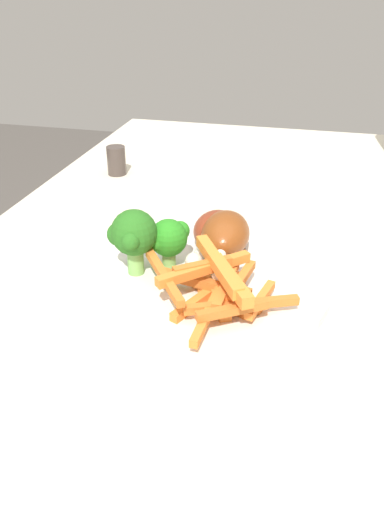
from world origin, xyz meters
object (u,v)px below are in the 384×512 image
object	(u,v)px
dining_table	(230,345)
chicken_drumstick_far	(214,232)
pepper_shaker	(116,161)
chicken_drumstick_near	(225,236)
dinner_plate	(192,277)
broccoli_floret_middle	(132,234)
carrot_fries_pile	(217,286)
broccoli_floret_front	(167,238)

from	to	relation	value
dining_table	chicken_drumstick_far	bearing A→B (deg)	-109.95
chicken_drumstick_far	pepper_shaker	bearing A→B (deg)	-138.03
chicken_drumstick_near	chicken_drumstick_far	size ratio (longest dim) A/B	1.12
chicken_drumstick_near	pepper_shaker	size ratio (longest dim) A/B	2.98
dining_table	pepper_shaker	distance (m)	0.37
dinner_plate	chicken_drumstick_near	distance (m)	0.06
broccoli_floret_middle	carrot_fries_pile	size ratio (longest dim) A/B	0.45
dining_table	broccoli_floret_middle	world-z (taller)	broccoli_floret_middle
broccoli_floret_front	chicken_drumstick_near	distance (m)	0.07
chicken_drumstick_near	broccoli_floret_front	bearing A→B (deg)	-50.22
carrot_fries_pile	chicken_drumstick_far	world-z (taller)	carrot_fries_pile
broccoli_floret_front	chicken_drumstick_far	world-z (taller)	broccoli_floret_front
pepper_shaker	dinner_plate	bearing A→B (deg)	33.88
chicken_drumstick_far	pepper_shaker	world-z (taller)	chicken_drumstick_far
dining_table	broccoli_floret_middle	bearing A→B (deg)	-54.51
chicken_drumstick_near	pepper_shaker	distance (m)	0.33
dinner_plate	carrot_fries_pile	world-z (taller)	carrot_fries_pile
broccoli_floret_front	pepper_shaker	bearing A→B (deg)	-149.59
carrot_fries_pile	chicken_drumstick_near	size ratio (longest dim) A/B	1.17
chicken_drumstick_near	dining_table	bearing A→B (deg)	106.21
carrot_fries_pile	broccoli_floret_front	bearing A→B (deg)	-130.90
dining_table	chicken_drumstick_far	xyz separation A→B (m)	(-0.01, -0.03, 0.15)
broccoli_floret_middle	broccoli_floret_front	bearing A→B (deg)	123.28
dinner_plate	chicken_drumstick_far	size ratio (longest dim) A/B	2.39
dinner_plate	pepper_shaker	bearing A→B (deg)	-146.12
dining_table	broccoli_floret_front	bearing A→B (deg)	-53.48
dining_table	dinner_plate	distance (m)	0.14
broccoli_floret_middle	pepper_shaker	size ratio (longest dim) A/B	1.56
chicken_drumstick_far	dinner_plate	bearing A→B (deg)	-9.74
dining_table	broccoli_floret_front	world-z (taller)	broccoli_floret_front
pepper_shaker	chicken_drumstick_far	bearing A→B (deg)	41.97
dinner_plate	broccoli_floret_front	distance (m)	0.05
dinner_plate	broccoli_floret_front	world-z (taller)	broccoli_floret_front
chicken_drumstick_far	carrot_fries_pile	bearing A→B (deg)	13.07
broccoli_floret_middle	carrot_fries_pile	world-z (taller)	broccoli_floret_middle
chicken_drumstick_near	dinner_plate	bearing A→B (deg)	-26.63
pepper_shaker	broccoli_floret_front	bearing A→B (deg)	30.41
chicken_drumstick_far	pepper_shaker	size ratio (longest dim) A/B	2.65
dining_table	chicken_drumstick_far	distance (m)	0.15
carrot_fries_pile	pepper_shaker	distance (m)	0.42
broccoli_floret_front	carrot_fries_pile	xyz separation A→B (m)	(0.06, 0.07, -0.01)
dinner_plate	pepper_shaker	distance (m)	0.36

